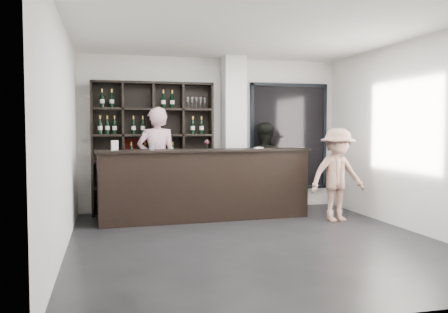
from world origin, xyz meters
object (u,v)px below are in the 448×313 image
object	(u,v)px
wine_shelf	(153,148)
taster_black	(264,166)
tasting_counter	(205,184)
taster_pink	(157,161)
customer	(337,175)

from	to	relation	value
wine_shelf	taster_black	world-z (taller)	wine_shelf
wine_shelf	taster_black	distance (m)	2.11
tasting_counter	taster_black	xyz separation A→B (m)	(1.27, 0.65, 0.23)
taster_pink	customer	size ratio (longest dim) A/B	1.24
tasting_counter	taster_black	distance (m)	1.45
customer	wine_shelf	bearing A→B (deg)	147.20
wine_shelf	customer	size ratio (longest dim) A/B	1.54
tasting_counter	taster_black	world-z (taller)	taster_black
taster_pink	tasting_counter	bearing A→B (deg)	142.76
taster_pink	taster_black	distance (m)	2.03
tasting_counter	customer	distance (m)	2.24
taster_pink	customer	xyz separation A→B (m)	(2.87, -1.35, -0.19)
taster_black	customer	distance (m)	1.59
tasting_counter	taster_pink	distance (m)	1.06
wine_shelf	taster_pink	size ratio (longest dim) A/B	1.24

